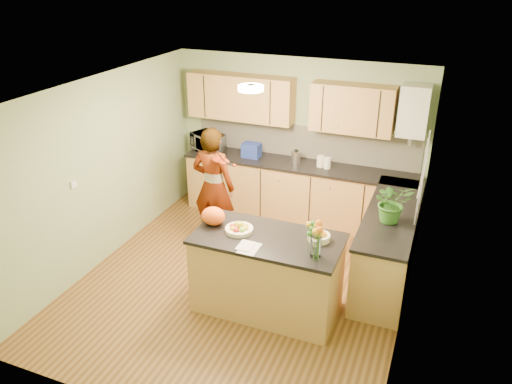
% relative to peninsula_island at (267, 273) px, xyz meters
% --- Properties ---
extents(floor, '(4.50, 4.50, 0.00)m').
position_rel_peninsula_island_xyz_m(floor, '(-0.48, 0.39, -0.48)').
color(floor, '#553818').
rests_on(floor, ground).
extents(ceiling, '(4.00, 4.50, 0.02)m').
position_rel_peninsula_island_xyz_m(ceiling, '(-0.48, 0.39, 2.02)').
color(ceiling, silver).
rests_on(ceiling, wall_back).
extents(wall_back, '(4.00, 0.02, 2.50)m').
position_rel_peninsula_island_xyz_m(wall_back, '(-0.48, 2.64, 0.77)').
color(wall_back, '#8AA475').
rests_on(wall_back, floor).
extents(wall_front, '(4.00, 0.02, 2.50)m').
position_rel_peninsula_island_xyz_m(wall_front, '(-0.48, -1.86, 0.77)').
color(wall_front, '#8AA475').
rests_on(wall_front, floor).
extents(wall_left, '(0.02, 4.50, 2.50)m').
position_rel_peninsula_island_xyz_m(wall_left, '(-2.48, 0.39, 0.77)').
color(wall_left, '#8AA475').
rests_on(wall_left, floor).
extents(wall_right, '(0.02, 4.50, 2.50)m').
position_rel_peninsula_island_xyz_m(wall_right, '(1.52, 0.39, 0.77)').
color(wall_right, '#8AA475').
rests_on(wall_right, floor).
extents(back_counter, '(3.64, 0.62, 0.94)m').
position_rel_peninsula_island_xyz_m(back_counter, '(-0.38, 2.33, -0.01)').
color(back_counter, '#B9854A').
rests_on(back_counter, floor).
extents(right_counter, '(0.62, 2.24, 0.94)m').
position_rel_peninsula_island_xyz_m(right_counter, '(1.22, 1.24, -0.01)').
color(right_counter, '#B9854A').
rests_on(right_counter, floor).
extents(splashback, '(3.60, 0.02, 0.52)m').
position_rel_peninsula_island_xyz_m(splashback, '(-0.38, 2.62, 0.72)').
color(splashback, beige).
rests_on(splashback, back_counter).
extents(upper_cabinets, '(3.20, 0.34, 0.70)m').
position_rel_peninsula_island_xyz_m(upper_cabinets, '(-0.66, 2.47, 1.37)').
color(upper_cabinets, '#B9854A').
rests_on(upper_cabinets, wall_back).
extents(boiler, '(0.40, 0.30, 0.86)m').
position_rel_peninsula_island_xyz_m(boiler, '(1.22, 2.48, 1.41)').
color(boiler, white).
rests_on(boiler, wall_back).
extents(window_right, '(0.01, 1.30, 1.05)m').
position_rel_peninsula_island_xyz_m(window_right, '(1.51, 0.99, 1.07)').
color(window_right, white).
rests_on(window_right, wall_right).
extents(light_switch, '(0.02, 0.09, 0.09)m').
position_rel_peninsula_island_xyz_m(light_switch, '(-2.47, -0.21, 0.82)').
color(light_switch, white).
rests_on(light_switch, wall_left).
extents(ceiling_lamp, '(0.30, 0.30, 0.07)m').
position_rel_peninsula_island_xyz_m(ceiling_lamp, '(-0.48, 0.69, 1.98)').
color(ceiling_lamp, '#FFEABF').
rests_on(ceiling_lamp, ceiling).
extents(peninsula_island, '(1.68, 0.86, 0.97)m').
position_rel_peninsula_island_xyz_m(peninsula_island, '(0.00, 0.00, 0.00)').
color(peninsula_island, '#B9854A').
rests_on(peninsula_island, floor).
extents(fruit_dish, '(0.32, 0.32, 0.11)m').
position_rel_peninsula_island_xyz_m(fruit_dish, '(-0.35, 0.00, 0.53)').
color(fruit_dish, '#F8EBC7').
rests_on(fruit_dish, peninsula_island).
extents(orange_bowl, '(0.25, 0.25, 0.15)m').
position_rel_peninsula_island_xyz_m(orange_bowl, '(0.55, 0.15, 0.54)').
color(orange_bowl, '#F8EBC7').
rests_on(orange_bowl, peninsula_island).
extents(flower_vase, '(0.28, 0.28, 0.52)m').
position_rel_peninsula_island_xyz_m(flower_vase, '(0.60, -0.18, 0.83)').
color(flower_vase, silver).
rests_on(flower_vase, peninsula_island).
extents(orange_bag, '(0.30, 0.25, 0.22)m').
position_rel_peninsula_island_xyz_m(orange_bag, '(-0.70, 0.05, 0.59)').
color(orange_bag, '#F15813').
rests_on(orange_bag, peninsula_island).
extents(papers, '(0.20, 0.27, 0.01)m').
position_rel_peninsula_island_xyz_m(papers, '(-0.10, -0.30, 0.49)').
color(papers, white).
rests_on(papers, peninsula_island).
extents(violinist, '(0.66, 0.45, 1.75)m').
position_rel_peninsula_island_xyz_m(violinist, '(-1.27, 1.19, 0.39)').
color(violinist, '#E6B08D').
rests_on(violinist, floor).
extents(violin, '(0.60, 0.52, 0.15)m').
position_rel_peninsula_island_xyz_m(violin, '(-1.07, 0.97, 0.92)').
color(violin, '#560E05').
rests_on(violin, violinist).
extents(microwave, '(0.63, 0.54, 0.29)m').
position_rel_peninsula_island_xyz_m(microwave, '(-1.93, 2.33, 0.60)').
color(microwave, white).
rests_on(microwave, back_counter).
extents(blue_box, '(0.29, 0.21, 0.22)m').
position_rel_peninsula_island_xyz_m(blue_box, '(-1.15, 2.33, 0.57)').
color(blue_box, navy).
rests_on(blue_box, back_counter).
extents(kettle, '(0.14, 0.14, 0.26)m').
position_rel_peninsula_island_xyz_m(kettle, '(-0.41, 2.33, 0.56)').
color(kettle, '#B2B2B7').
rests_on(kettle, back_counter).
extents(jar_cream, '(0.15, 0.15, 0.17)m').
position_rel_peninsula_island_xyz_m(jar_cream, '(-0.02, 2.34, 0.54)').
color(jar_cream, '#F8EBC7').
rests_on(jar_cream, back_counter).
extents(jar_white, '(0.11, 0.11, 0.17)m').
position_rel_peninsula_island_xyz_m(jar_white, '(0.09, 2.31, 0.54)').
color(jar_white, white).
rests_on(jar_white, back_counter).
extents(potted_plant, '(0.57, 0.54, 0.50)m').
position_rel_peninsula_island_xyz_m(potted_plant, '(1.22, 0.95, 0.71)').
color(potted_plant, '#367326').
rests_on(potted_plant, right_counter).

